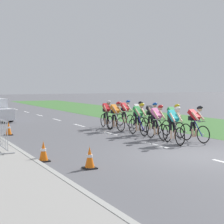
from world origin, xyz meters
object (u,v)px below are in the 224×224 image
Objects in this scene: cyclist_eighth at (138,115)px; cyclist_ninth at (107,114)px; cyclist_fifth at (139,118)px; cyclist_seventh at (116,116)px; cyclist_third at (157,121)px; cyclist_sixth at (152,117)px; traffic_cone_far at (43,152)px; cyclist_fourth at (173,120)px; traffic_cone_near at (9,129)px; cyclist_tenth at (125,113)px; cyclist_second at (195,123)px; cyclist_lead at (174,124)px; crowd_barrier_front at (0,134)px; traffic_cone_mid at (90,158)px.

cyclist_eighth is 1.90m from cyclist_ninth.
cyclist_fifth and cyclist_seventh have the same top height.
cyclist_sixth is at bearing 62.81° from cyclist_third.
cyclist_eighth is 2.69× the size of traffic_cone_far.
cyclist_sixth is 3.16m from cyclist_ninth.
cyclist_sixth is at bearing -57.19° from cyclist_seventh.
cyclist_fourth and cyclist_sixth have the same top height.
cyclist_ninth is 2.69× the size of traffic_cone_near.
cyclist_fifth is 1.00× the size of cyclist_tenth.
cyclist_ninth is (-1.10, 4.59, 0.00)m from cyclist_fourth.
cyclist_second reaches higher than traffic_cone_near.
cyclist_lead is 2.69× the size of traffic_cone_near.
cyclist_tenth is at bearing 76.62° from cyclist_third.
cyclist_sixth is 1.46m from cyclist_eighth.
cyclist_ninth is 5.51m from traffic_cone_near.
cyclist_ninth is 1.18m from cyclist_tenth.
cyclist_eighth and cyclist_ninth have the same top height.
cyclist_third is 6.72m from crowd_barrier_front.
cyclist_third is 1.09m from cyclist_fourth.
cyclist_third reaches higher than crowd_barrier_front.
traffic_cone_near is at bearing -174.66° from cyclist_ninth.
cyclist_eighth is (1.05, 3.28, 0.00)m from cyclist_third.
cyclist_lead is 5.81m from traffic_cone_far.
cyclist_sixth is 3.02m from cyclist_tenth.
crowd_barrier_front is 3.63× the size of traffic_cone_near.
cyclist_second is at bearing -91.47° from cyclist_tenth.
traffic_cone_far is (-5.83, -2.30, -0.48)m from cyclist_third.
cyclist_seventh is at bearing 122.81° from cyclist_sixth.
cyclist_seventh is 2.69× the size of traffic_cone_near.
cyclist_fourth is 3.52m from cyclist_seventh.
cyclist_seventh is (-1.11, 1.71, 0.00)m from cyclist_sixth.
crowd_barrier_front is 3.63× the size of traffic_cone_mid.
cyclist_eighth is at bearing 90.22° from cyclist_fourth.
cyclist_lead is 1.00× the size of cyclist_fifth.
cyclist_fourth is 7.74m from traffic_cone_near.
cyclist_third is 7.01m from traffic_cone_near.
traffic_cone_near is (-5.50, 4.32, -0.48)m from cyclist_third.
traffic_cone_near and traffic_cone_mid have the same top height.
traffic_cone_near is at bearing 170.93° from cyclist_eighth.
cyclist_fourth reaches higher than traffic_cone_near.
cyclist_seventh is 8.15m from traffic_cone_far.
cyclist_tenth is (1.32, 1.30, 0.00)m from cyclist_seventh.
cyclist_fourth is at bearing 53.73° from cyclist_lead.
cyclist_fifth is 6.19m from traffic_cone_near.
cyclist_lead is 7.85m from traffic_cone_near.
cyclist_fourth is at bearing -89.78° from cyclist_eighth.
cyclist_ninth is at bearing 84.05° from cyclist_seventh.
cyclist_fifth is at bearing 47.51° from traffic_cone_mid.
cyclist_third is 6.32m from traffic_cone_mid.
cyclist_second and cyclist_third have the same top height.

